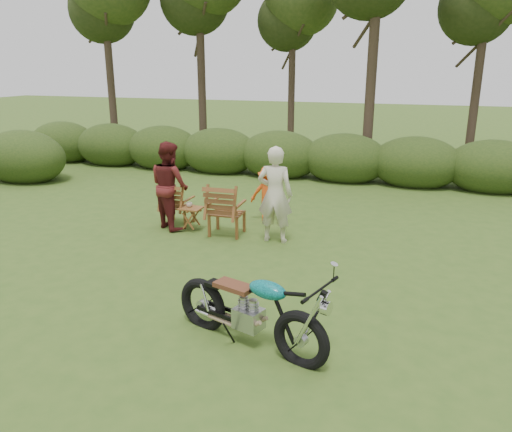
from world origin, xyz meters
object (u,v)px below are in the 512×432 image
(lawn_chair_left, at_px, (179,224))
(adult_b, at_px, (172,227))
(lawn_chair_right, at_px, (227,234))
(adult_a, at_px, (275,241))
(motorcycle, at_px, (249,343))
(cup, at_px, (189,205))
(side_table, at_px, (191,219))
(child, at_px, (267,220))

(lawn_chair_left, xyz_separation_m, adult_b, (-0.04, -0.26, 0.00))
(lawn_chair_left, height_order, adult_b, adult_b)
(lawn_chair_right, distance_m, adult_a, 1.03)
(lawn_chair_right, bearing_deg, motorcycle, 112.85)
(cup, bearing_deg, lawn_chair_right, -2.68)
(side_table, xyz_separation_m, adult_b, (-0.48, 0.04, -0.24))
(motorcycle, relative_size, adult_a, 1.12)
(cup, height_order, adult_b, adult_b)
(adult_b, bearing_deg, cup, -149.19)
(cup, bearing_deg, child, 39.43)
(lawn_chair_right, height_order, cup, cup)
(side_table, bearing_deg, motorcycle, -55.62)
(lawn_chair_left, relative_size, side_table, 1.89)
(lawn_chair_right, bearing_deg, child, -116.15)
(motorcycle, bearing_deg, lawn_chair_left, 143.98)
(side_table, bearing_deg, lawn_chair_left, 145.13)
(adult_a, height_order, adult_b, adult_a)
(lawn_chair_right, distance_m, side_table, 0.84)
(side_table, height_order, cup, cup)
(lawn_chair_left, xyz_separation_m, adult_a, (2.27, -0.40, 0.00))
(adult_a, height_order, child, adult_a)
(motorcycle, relative_size, adult_b, 1.15)
(motorcycle, distance_m, child, 5.07)
(side_table, relative_size, adult_b, 0.27)
(lawn_chair_left, xyz_separation_m, side_table, (0.44, -0.31, 0.24))
(motorcycle, height_order, adult_b, adult_b)
(lawn_chair_right, height_order, adult_b, adult_b)
(child, bearing_deg, adult_a, 111.38)
(lawn_chair_right, distance_m, child, 1.25)
(lawn_chair_right, xyz_separation_m, lawn_chair_left, (-1.24, 0.32, 0.00))
(cup, relative_size, child, 0.10)
(side_table, height_order, child, child)
(lawn_chair_right, bearing_deg, cup, -5.18)
(adult_a, bearing_deg, motorcycle, 99.46)
(lawn_chair_left, bearing_deg, adult_b, 81.94)
(cup, bearing_deg, adult_b, 177.99)
(lawn_chair_left, distance_m, adult_b, 0.27)
(motorcycle, relative_size, cup, 16.93)
(lawn_chair_left, height_order, child, child)
(motorcycle, bearing_deg, adult_a, 119.01)
(lawn_chair_right, xyz_separation_m, side_table, (-0.80, 0.01, 0.24))
(lawn_chair_right, xyz_separation_m, adult_a, (1.03, -0.08, 0.00))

